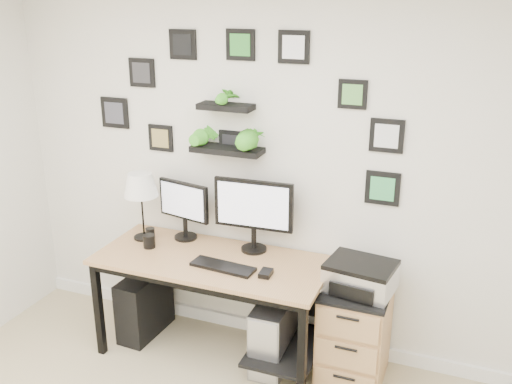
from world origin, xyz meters
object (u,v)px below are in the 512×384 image
at_px(desk, 219,273).
at_px(printer, 360,276).
at_px(monitor_left, 184,206).
at_px(monitor_right, 253,210).
at_px(file_cabinet, 354,333).
at_px(pc_tower_black, 145,304).
at_px(mug, 149,241).
at_px(pc_tower_grey, 274,333).
at_px(table_lamp, 141,186).

distance_m(desk, printer, 0.98).
bearing_deg(monitor_left, monitor_right, -1.22).
height_order(monitor_right, file_cabinet, monitor_right).
relative_size(monitor_left, pc_tower_black, 0.92).
xyz_separation_m(mug, pc_tower_black, (-0.10, 0.04, -0.56)).
height_order(monitor_left, monitor_right, monitor_right).
relative_size(mug, printer, 0.21).
distance_m(desk, pc_tower_black, 0.74).
distance_m(mug, pc_tower_grey, 1.09).
bearing_deg(table_lamp, file_cabinet, -1.34).
distance_m(mug, file_cabinet, 1.56).
height_order(desk, table_lamp, table_lamp).
relative_size(mug, file_cabinet, 0.14).
relative_size(desk, table_lamp, 3.18).
bearing_deg(monitor_right, printer, -10.13).
distance_m(desk, mug, 0.55).
height_order(mug, pc_tower_black, mug).
bearing_deg(pc_tower_black, table_lamp, 105.34).
xyz_separation_m(desk, pc_tower_black, (-0.63, 0.01, -0.39)).
bearing_deg(monitor_right, file_cabinet, -9.54).
bearing_deg(pc_tower_black, pc_tower_grey, 2.17).
relative_size(table_lamp, pc_tower_black, 1.05).
xyz_separation_m(mug, file_cabinet, (1.48, 0.09, -0.46)).
bearing_deg(pc_tower_black, monitor_right, 15.42).
height_order(monitor_left, pc_tower_grey, monitor_left).
distance_m(monitor_right, file_cabinet, 1.07).
bearing_deg(monitor_right, mug, -162.79).
bearing_deg(desk, printer, 2.78).
relative_size(pc_tower_black, printer, 1.04).
xyz_separation_m(monitor_left, monitor_right, (0.55, -0.01, 0.05)).
xyz_separation_m(table_lamp, pc_tower_grey, (1.07, -0.10, -0.91)).
xyz_separation_m(mug, printer, (1.50, 0.08, -0.03)).
distance_m(table_lamp, file_cabinet, 1.80).
bearing_deg(desk, file_cabinet, 3.48).
bearing_deg(mug, pc_tower_grey, 1.53).
height_order(pc_tower_grey, file_cabinet, file_cabinet).
bearing_deg(file_cabinet, desk, -176.52).
height_order(monitor_right, printer, monitor_right).
xyz_separation_m(mug, pc_tower_grey, (0.94, 0.03, -0.55)).
distance_m(monitor_left, printer, 1.36).
bearing_deg(monitor_left, pc_tower_grey, -14.90).
relative_size(table_lamp, printer, 1.10).
distance_m(desk, monitor_right, 0.51).
bearing_deg(monitor_right, monitor_left, 178.78).
bearing_deg(printer, table_lamp, 178.28).
bearing_deg(mug, desk, 3.58).
xyz_separation_m(monitor_left, printer, (1.33, -0.15, -0.24)).
distance_m(monitor_left, pc_tower_grey, 1.11).
relative_size(monitor_left, file_cabinet, 0.65).
distance_m(monitor_left, table_lamp, 0.34).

